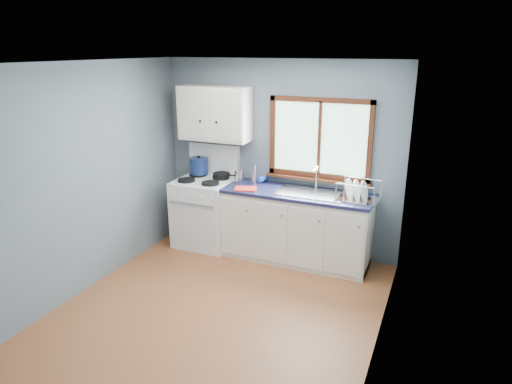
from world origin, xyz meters
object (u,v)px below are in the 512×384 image
at_px(gas_range, 205,210).
at_px(thermos, 254,174).
at_px(utensil_crock, 239,176).
at_px(base_cabinets, 296,230).
at_px(skillet, 221,175).
at_px(dish_rack, 357,195).
at_px(sink, 311,198).
at_px(stockpot, 199,165).

bearing_deg(gas_range, thermos, 9.52).
relative_size(utensil_crock, thermos, 1.52).
xyz_separation_m(gas_range, thermos, (0.68, 0.11, 0.56)).
xyz_separation_m(base_cabinets, utensil_crock, (-0.84, 0.11, 0.59)).
height_order(gas_range, thermos, gas_range).
distance_m(gas_range, base_cabinets, 1.31).
distance_m(skillet, thermos, 0.50).
bearing_deg(utensil_crock, skillet, 174.80).
height_order(skillet, dish_rack, dish_rack).
bearing_deg(dish_rack, sink, -178.41).
relative_size(stockpot, thermos, 1.02).
bearing_deg(stockpot, dish_rack, -4.56).
bearing_deg(dish_rack, thermos, 179.63).
xyz_separation_m(gas_range, sink, (1.49, 0.02, 0.37)).
relative_size(base_cabinets, stockpot, 6.80).
distance_m(sink, thermos, 0.83).
bearing_deg(dish_rack, base_cabinets, -177.61).
height_order(sink, skillet, sink).
distance_m(stockpot, dish_rack, 2.23).
xyz_separation_m(base_cabinets, sink, (0.18, -0.00, 0.45)).
height_order(skillet, utensil_crock, utensil_crock).
bearing_deg(thermos, skillet, 175.82).
distance_m(skillet, dish_rack, 1.87).
bearing_deg(thermos, dish_rack, -5.41).
bearing_deg(gas_range, sink, 0.71).
bearing_deg(stockpot, utensil_crock, -3.28).
height_order(gas_range, skillet, gas_range).
distance_m(base_cabinets, dish_rack, 0.94).
relative_size(stockpot, dish_rack, 0.55).
bearing_deg(sink, stockpot, 175.06).
bearing_deg(sink, thermos, 173.21).
relative_size(gas_range, thermos, 5.11).
height_order(base_cabinets, utensil_crock, utensil_crock).
bearing_deg(base_cabinets, dish_rack, -2.64).
bearing_deg(dish_rack, utensil_crock, 179.97).
bearing_deg(thermos, gas_range, -170.48).
distance_m(sink, utensil_crock, 1.04).
relative_size(base_cabinets, thermos, 6.96).
bearing_deg(base_cabinets, thermos, 171.32).
bearing_deg(base_cabinets, gas_range, -179.18).
relative_size(skillet, dish_rack, 0.73).
height_order(stockpot, dish_rack, stockpot).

